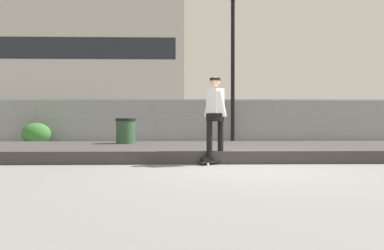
{
  "coord_description": "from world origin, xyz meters",
  "views": [
    {
      "loc": [
        -1.36,
        -7.34,
        0.98
      ],
      "look_at": [
        -1.01,
        5.56,
        0.8
      ],
      "focal_mm": 34.2,
      "sensor_mm": 36.0,
      "label": 1
    }
  ],
  "objects_px": {
    "skater": "(215,113)",
    "street_lamp": "(233,48)",
    "shrub_left": "(36,134)",
    "trash_bin": "(126,136)",
    "skateboard": "(215,162)",
    "parked_car_near": "(154,123)"
  },
  "relations": [
    {
      "from": "trash_bin",
      "to": "skater",
      "type": "bearing_deg",
      "value": -49.09
    },
    {
      "from": "skater",
      "to": "skateboard",
      "type": "bearing_deg",
      "value": -90.0
    },
    {
      "from": "skater",
      "to": "parked_car_near",
      "type": "xyz_separation_m",
      "value": [
        -2.16,
        10.51,
        -0.3
      ]
    },
    {
      "from": "skateboard",
      "to": "parked_car_near",
      "type": "relative_size",
      "value": 0.17
    },
    {
      "from": "skater",
      "to": "parked_car_near",
      "type": "distance_m",
      "value": 10.73
    },
    {
      "from": "skateboard",
      "to": "trash_bin",
      "type": "bearing_deg",
      "value": 130.91
    },
    {
      "from": "trash_bin",
      "to": "parked_car_near",
      "type": "bearing_deg",
      "value": 88.24
    },
    {
      "from": "skateboard",
      "to": "skater",
      "type": "xyz_separation_m",
      "value": [
        0.0,
        0.0,
        1.08
      ]
    },
    {
      "from": "skater",
      "to": "street_lamp",
      "type": "xyz_separation_m",
      "value": [
        1.34,
        6.87,
        2.78
      ]
    },
    {
      "from": "trash_bin",
      "to": "street_lamp",
      "type": "bearing_deg",
      "value": 47.65
    },
    {
      "from": "shrub_left",
      "to": "trash_bin",
      "type": "distance_m",
      "value": 5.61
    },
    {
      "from": "skater",
      "to": "shrub_left",
      "type": "xyz_separation_m",
      "value": [
        -6.52,
        6.58,
        -0.7
      ]
    },
    {
      "from": "parked_car_near",
      "to": "skater",
      "type": "bearing_deg",
      "value": -78.38
    },
    {
      "from": "parked_car_near",
      "to": "skateboard",
      "type": "bearing_deg",
      "value": -78.38
    },
    {
      "from": "street_lamp",
      "to": "trash_bin",
      "type": "distance_m",
      "value": 6.51
    },
    {
      "from": "street_lamp",
      "to": "shrub_left",
      "type": "height_order",
      "value": "street_lamp"
    },
    {
      "from": "parked_car_near",
      "to": "shrub_left",
      "type": "xyz_separation_m",
      "value": [
        -4.36,
        -3.93,
        -0.4
      ]
    },
    {
      "from": "parked_car_near",
      "to": "street_lamp",
      "type": "bearing_deg",
      "value": -46.08
    },
    {
      "from": "trash_bin",
      "to": "skateboard",
      "type": "bearing_deg",
      "value": -49.09
    },
    {
      "from": "skater",
      "to": "shrub_left",
      "type": "distance_m",
      "value": 9.29
    },
    {
      "from": "street_lamp",
      "to": "shrub_left",
      "type": "relative_size",
      "value": 5.52
    },
    {
      "from": "skateboard",
      "to": "shrub_left",
      "type": "distance_m",
      "value": 9.27
    }
  ]
}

